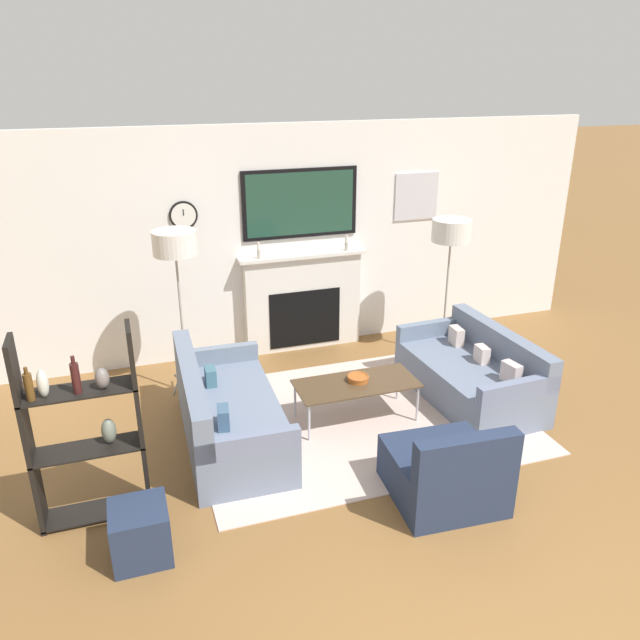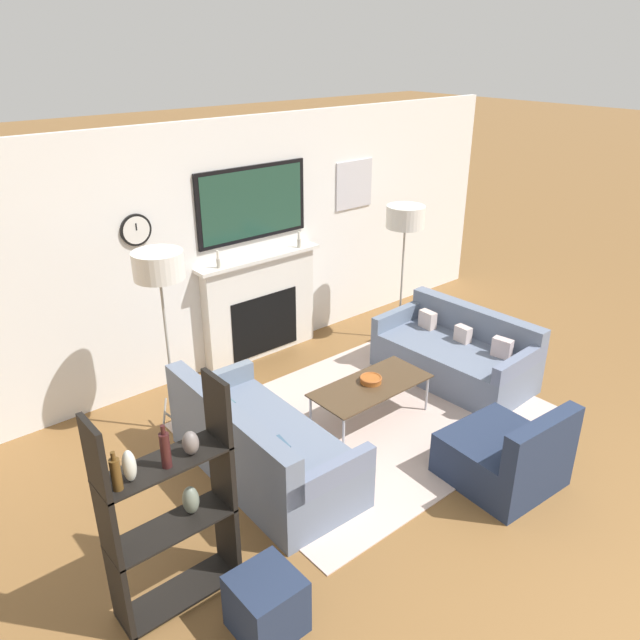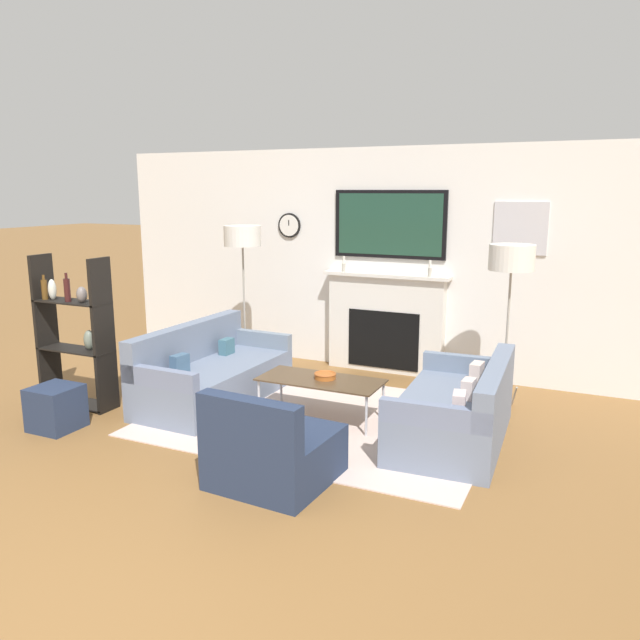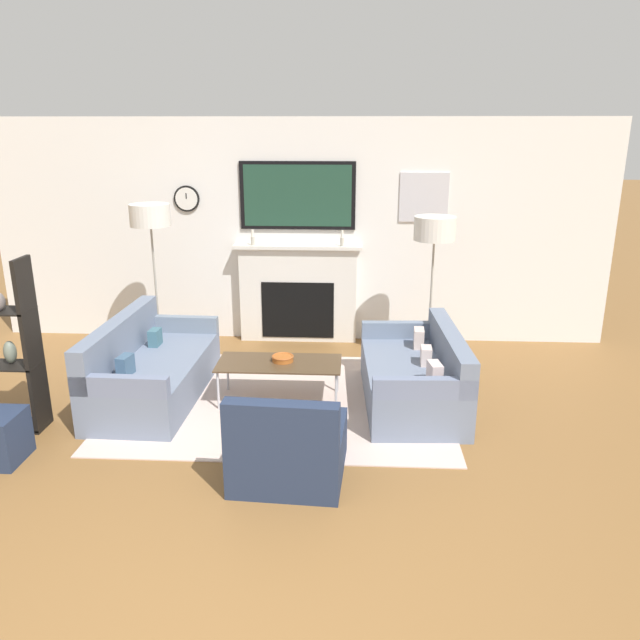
# 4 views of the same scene
# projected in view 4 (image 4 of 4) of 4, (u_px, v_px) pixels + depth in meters

# --- Properties ---
(fireplace_wall) EXTENTS (7.56, 0.28, 2.70)m
(fireplace_wall) POSITION_uv_depth(u_px,v_px,m) (299.00, 241.00, 7.63)
(fireplace_wall) COLOR white
(fireplace_wall) RESTS_ON ground_plane
(area_rug) EXTENTS (3.21, 2.43, 0.01)m
(area_rug) POSITION_uv_depth(u_px,v_px,m) (283.00, 400.00, 6.17)
(area_rug) COLOR beige
(area_rug) RESTS_ON ground_plane
(couch_left) EXTENTS (0.90, 1.85, 0.80)m
(couch_left) POSITION_uv_depth(u_px,v_px,m) (150.00, 372.00, 6.16)
(couch_left) COLOR slate
(couch_left) RESTS_ON ground_plane
(couch_right) EXTENTS (0.95, 1.69, 0.73)m
(couch_right) POSITION_uv_depth(u_px,v_px,m) (416.00, 378.00, 6.02)
(couch_right) COLOR slate
(couch_right) RESTS_ON ground_plane
(armchair) EXTENTS (0.88, 0.89, 0.76)m
(armchair) POSITION_uv_depth(u_px,v_px,m) (289.00, 448.00, 4.76)
(armchair) COLOR #232F49
(armchair) RESTS_ON ground_plane
(coffee_table) EXTENTS (1.20, 0.54, 0.41)m
(coffee_table) POSITION_uv_depth(u_px,v_px,m) (279.00, 365.00, 6.04)
(coffee_table) COLOR #4C3823
(coffee_table) RESTS_ON ground_plane
(decorative_bowl) EXTENTS (0.22, 0.22, 0.06)m
(decorative_bowl) POSITION_uv_depth(u_px,v_px,m) (283.00, 358.00, 6.06)
(decorative_bowl) COLOR #B05B23
(decorative_bowl) RESTS_ON coffee_table
(floor_lamp_left) EXTENTS (0.44, 0.44, 1.79)m
(floor_lamp_left) POSITION_uv_depth(u_px,v_px,m) (150.00, 217.00, 6.78)
(floor_lamp_left) COLOR #9E998E
(floor_lamp_left) RESTS_ON ground_plane
(floor_lamp_right) EXTENTS (0.44, 0.44, 1.68)m
(floor_lamp_right) POSITION_uv_depth(u_px,v_px,m) (435.00, 230.00, 6.65)
(floor_lamp_right) COLOR #9E998E
(floor_lamp_right) RESTS_ON ground_plane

